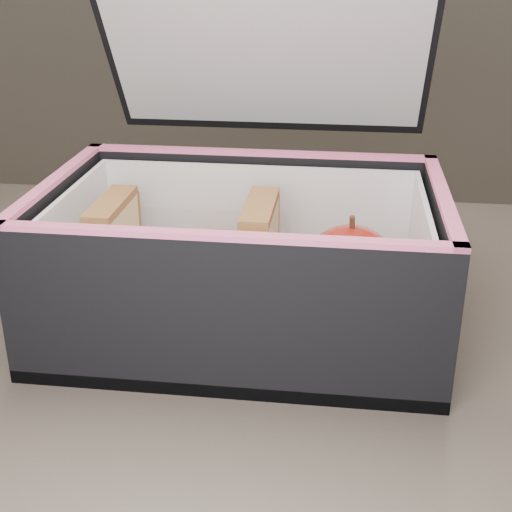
% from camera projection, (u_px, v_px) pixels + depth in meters
% --- Properties ---
extents(kitchen_table, '(1.20, 0.80, 0.75)m').
position_uv_depth(kitchen_table, '(242.00, 434.00, 0.64)').
color(kitchen_table, brown).
rests_on(kitchen_table, ground).
extents(lunch_bag, '(0.33, 0.34, 0.31)m').
position_uv_depth(lunch_bag, '(244.00, 249.00, 0.61)').
color(lunch_bag, black).
rests_on(lunch_bag, kitchen_table).
extents(plastic_tub, '(0.17, 0.12, 0.07)m').
position_uv_depth(plastic_tub, '(187.00, 271.00, 0.62)').
color(plastic_tub, white).
rests_on(plastic_tub, lunch_bag).
extents(sandwich_left, '(0.02, 0.08, 0.10)m').
position_uv_depth(sandwich_left, '(115.00, 251.00, 0.63)').
color(sandwich_left, beige).
rests_on(sandwich_left, plastic_tub).
extents(sandwich_right, '(0.02, 0.09, 0.10)m').
position_uv_depth(sandwich_right, '(259.00, 257.00, 0.61)').
color(sandwich_right, beige).
rests_on(sandwich_right, plastic_tub).
extents(carrot_sticks, '(0.05, 0.15, 0.03)m').
position_uv_depth(carrot_sticks, '(187.00, 284.00, 0.64)').
color(carrot_sticks, orange).
rests_on(carrot_sticks, plastic_tub).
extents(paper_napkin, '(0.09, 0.09, 0.01)m').
position_uv_depth(paper_napkin, '(346.00, 307.00, 0.63)').
color(paper_napkin, white).
rests_on(paper_napkin, lunch_bag).
extents(red_apple, '(0.09, 0.09, 0.08)m').
position_uv_depth(red_apple, '(350.00, 267.00, 0.61)').
color(red_apple, maroon).
rests_on(red_apple, paper_napkin).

